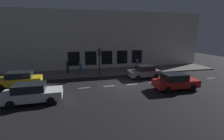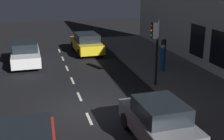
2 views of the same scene
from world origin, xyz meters
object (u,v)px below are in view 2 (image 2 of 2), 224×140
object	(u,v)px
traffic_light	(155,40)
parked_car_0	(26,53)
parked_car_2	(159,121)
pedestrian_2	(163,51)
pedestrian_1	(162,59)
parked_car_1	(87,43)

from	to	relation	value
traffic_light	parked_car_0	world-z (taller)	traffic_light
parked_car_2	pedestrian_2	world-z (taller)	pedestrian_2
traffic_light	pedestrian_1	world-z (taller)	traffic_light
traffic_light	pedestrian_1	size ratio (longest dim) A/B	2.12
pedestrian_2	traffic_light	bearing A→B (deg)	-156.32
traffic_light	pedestrian_1	xyz separation A→B (m)	(1.56, 2.35, -1.70)
parked_car_2	pedestrian_1	bearing A→B (deg)	62.90
parked_car_2	parked_car_1	bearing A→B (deg)	88.17
pedestrian_1	parked_car_2	bearing A→B (deg)	-166.48
parked_car_2	pedestrian_2	bearing A→B (deg)	62.74
parked_car_2	traffic_light	bearing A→B (deg)	67.17
parked_car_0	pedestrian_1	distance (m)	9.34
parked_car_0	pedestrian_2	world-z (taller)	pedestrian_2
parked_car_1	pedestrian_2	bearing A→B (deg)	-49.60
parked_car_1	pedestrian_2	xyz separation A→B (m)	(4.44, -4.84, 0.23)
parked_car_2	pedestrian_2	distance (m)	10.27
traffic_light	parked_car_2	size ratio (longest dim) A/B	0.91
parked_car_0	parked_car_1	distance (m)	5.19
parked_car_0	parked_car_1	size ratio (longest dim) A/B	0.99
parked_car_1	pedestrian_2	distance (m)	6.57
parked_car_0	pedestrian_2	bearing A→B (deg)	163.31
traffic_light	parked_car_0	size ratio (longest dim) A/B	0.78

